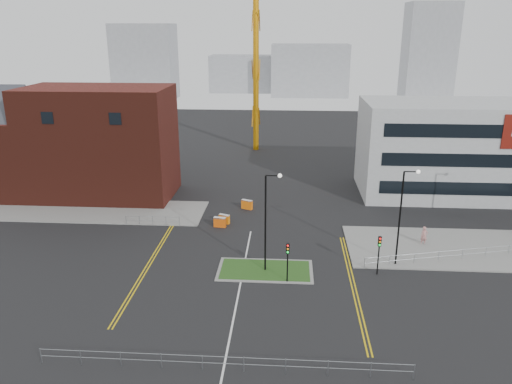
# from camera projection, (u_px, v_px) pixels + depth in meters

# --- Properties ---
(ground) EXTENTS (200.00, 200.00, 0.00)m
(ground) POSITION_uv_depth(u_px,v_px,m) (233.00, 319.00, 37.68)
(ground) COLOR black
(ground) RESTS_ON ground
(pavement_left) EXTENTS (28.00, 8.00, 0.12)m
(pavement_left) POSITION_uv_depth(u_px,v_px,m) (88.00, 210.00, 59.77)
(pavement_left) COLOR slate
(pavement_left) RESTS_ON ground
(pavement_right) EXTENTS (24.00, 10.00, 0.12)m
(pavement_right) POSITION_uv_depth(u_px,v_px,m) (469.00, 248.00, 49.52)
(pavement_right) COLOR slate
(pavement_right) RESTS_ON ground
(island_kerb) EXTENTS (8.60, 4.60, 0.08)m
(island_kerb) POSITION_uv_depth(u_px,v_px,m) (265.00, 270.00, 45.12)
(island_kerb) COLOR slate
(island_kerb) RESTS_ON ground
(grass_island) EXTENTS (8.00, 4.00, 0.12)m
(grass_island) POSITION_uv_depth(u_px,v_px,m) (265.00, 270.00, 45.11)
(grass_island) COLOR #1C4717
(grass_island) RESTS_ON ground
(brick_building) EXTENTS (24.20, 10.07, 14.24)m
(brick_building) POSITION_uv_depth(u_px,v_px,m) (78.00, 144.00, 63.51)
(brick_building) COLOR #4E1C13
(brick_building) RESTS_ON ground
(office_block) EXTENTS (25.00, 12.20, 12.00)m
(office_block) POSITION_uv_depth(u_px,v_px,m) (460.00, 149.00, 64.42)
(office_block) COLOR #A1A4A6
(office_block) RESTS_ON ground
(streetlamp_island) EXTENTS (1.46, 0.36, 9.18)m
(streetlamp_island) POSITION_uv_depth(u_px,v_px,m) (268.00, 215.00, 43.41)
(streetlamp_island) COLOR black
(streetlamp_island) RESTS_ON ground
(streetlamp_right_near) EXTENTS (1.46, 0.36, 9.18)m
(streetlamp_right_near) POSITION_uv_depth(u_px,v_px,m) (403.00, 210.00, 44.54)
(streetlamp_right_near) COLOR black
(streetlamp_right_near) RESTS_ON ground
(traffic_light_island) EXTENTS (0.28, 0.33, 3.65)m
(traffic_light_island) POSITION_uv_depth(u_px,v_px,m) (288.00, 255.00, 42.28)
(traffic_light_island) COLOR black
(traffic_light_island) RESTS_ON ground
(traffic_light_right) EXTENTS (0.28, 0.33, 3.65)m
(traffic_light_right) POSITION_uv_depth(u_px,v_px,m) (379.00, 248.00, 43.67)
(traffic_light_right) COLOR black
(traffic_light_right) RESTS_ON ground
(railing_front) EXTENTS (24.05, 0.05, 1.10)m
(railing_front) POSITION_uv_depth(u_px,v_px,m) (223.00, 360.00, 31.75)
(railing_front) COLOR gray
(railing_front) RESTS_ON ground
(railing_left) EXTENTS (6.05, 0.05, 1.10)m
(railing_left) POSITION_uv_depth(u_px,v_px,m) (153.00, 219.00, 55.19)
(railing_left) COLOR gray
(railing_left) RESTS_ON ground
(railing_right) EXTENTS (19.05, 5.05, 1.10)m
(railing_right) POSITION_uv_depth(u_px,v_px,m) (463.00, 252.00, 47.02)
(railing_right) COLOR gray
(railing_right) RESTS_ON ground
(centre_line) EXTENTS (0.15, 30.00, 0.01)m
(centre_line) POSITION_uv_depth(u_px,v_px,m) (236.00, 305.00, 39.57)
(centre_line) COLOR silver
(centre_line) RESTS_ON ground
(yellow_left_a) EXTENTS (0.12, 24.00, 0.01)m
(yellow_left_a) POSITION_uv_depth(u_px,v_px,m) (152.00, 257.00, 47.72)
(yellow_left_a) COLOR gold
(yellow_left_a) RESTS_ON ground
(yellow_left_b) EXTENTS (0.12, 24.00, 0.01)m
(yellow_left_b) POSITION_uv_depth(u_px,v_px,m) (155.00, 257.00, 47.70)
(yellow_left_b) COLOR gold
(yellow_left_b) RESTS_ON ground
(yellow_right_a) EXTENTS (0.12, 20.00, 0.01)m
(yellow_right_a) POSITION_uv_depth(u_px,v_px,m) (351.00, 284.00, 42.75)
(yellow_right_a) COLOR gold
(yellow_right_a) RESTS_ON ground
(yellow_right_b) EXTENTS (0.12, 20.00, 0.01)m
(yellow_right_b) POSITION_uv_depth(u_px,v_px,m) (355.00, 284.00, 42.74)
(yellow_right_b) COLOR gold
(yellow_right_b) RESTS_ON ground
(skyline_a) EXTENTS (18.00, 12.00, 22.00)m
(skyline_a) POSITION_uv_depth(u_px,v_px,m) (145.00, 62.00, 150.43)
(skyline_a) COLOR gray
(skyline_a) RESTS_ON ground
(skyline_b) EXTENTS (24.00, 12.00, 16.00)m
(skyline_b) POSITION_uv_depth(u_px,v_px,m) (310.00, 70.00, 157.66)
(skyline_b) COLOR gray
(skyline_b) RESTS_ON ground
(skyline_c) EXTENTS (14.00, 12.00, 28.00)m
(skyline_c) POSITION_uv_depth(u_px,v_px,m) (429.00, 52.00, 148.80)
(skyline_c) COLOR gray
(skyline_c) RESTS_ON ground
(skyline_d) EXTENTS (30.00, 12.00, 12.00)m
(skyline_d) POSITION_uv_depth(u_px,v_px,m) (255.00, 74.00, 168.90)
(skyline_d) COLOR gray
(skyline_d) RESTS_ON ground
(pedestrian) EXTENTS (0.78, 0.58, 1.97)m
(pedestrian) POSITION_uv_depth(u_px,v_px,m) (424.00, 236.00, 50.17)
(pedestrian) COLOR tan
(pedestrian) RESTS_ON ground
(barrier_left) EXTENTS (1.39, 0.64, 1.12)m
(barrier_left) POSITION_uv_depth(u_px,v_px,m) (220.00, 222.00, 54.83)
(barrier_left) COLOR #E1540C
(barrier_left) RESTS_ON ground
(barrier_mid) EXTENTS (1.29, 0.84, 1.03)m
(barrier_mid) POSITION_uv_depth(u_px,v_px,m) (224.00, 219.00, 55.87)
(barrier_mid) COLOR orange
(barrier_mid) RESTS_ON ground
(barrier_right) EXTENTS (1.42, 0.95, 1.13)m
(barrier_right) POSITION_uv_depth(u_px,v_px,m) (247.00, 204.00, 60.28)
(barrier_right) COLOR orange
(barrier_right) RESTS_ON ground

